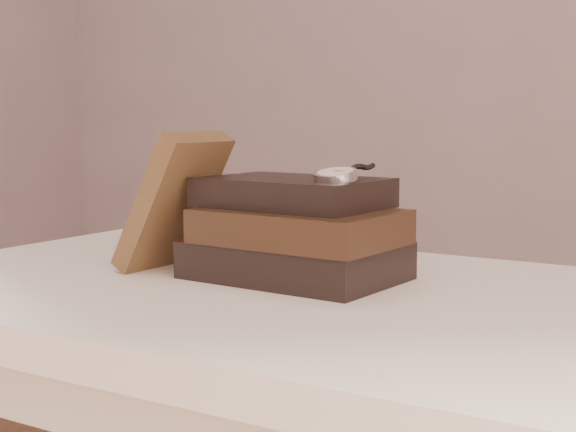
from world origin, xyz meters
The scene contains 5 objects.
table centered at (0.00, 0.35, 0.66)m, with size 1.00×0.60×0.75m.
book_stack centered at (-0.01, 0.39, 0.81)m, with size 0.25×0.18×0.12m.
journal centered at (-0.17, 0.35, 0.84)m, with size 0.03×0.11×0.18m, color #3F2A18.
pocket_watch centered at (0.05, 0.38, 0.88)m, with size 0.05×0.15×0.02m.
eyeglasses centered at (-0.10, 0.47, 0.82)m, with size 0.11×0.12×0.05m.
Camera 1 is at (0.50, -0.46, 0.94)m, focal length 52.78 mm.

